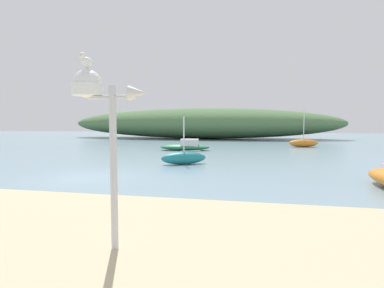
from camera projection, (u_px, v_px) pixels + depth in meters
The scene contains 7 objects.
ground_plane at pixel (89, 177), 13.19m from camera, with size 120.00×120.00×0.00m, color #7A99A8.
distant_hill at pixel (202, 123), 44.98m from camera, with size 39.70×10.09×4.38m, color #517547.
mast_structure at pixel (97, 101), 5.15m from camera, with size 1.30×0.52×3.04m.
seagull_on_radar at pixel (86, 60), 5.12m from camera, with size 0.15×0.37×0.25m.
sailboat_far_left at pixel (303, 143), 29.36m from camera, with size 2.88×1.42×3.49m.
sailboat_by_sandbar at pixel (184, 158), 17.30m from camera, with size 2.63×1.96×2.69m.
motorboat_west_reach at pixel (186, 146), 25.88m from camera, with size 4.34×2.08×0.95m.
Camera 1 is at (7.02, -11.86, 2.36)m, focal length 28.83 mm.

